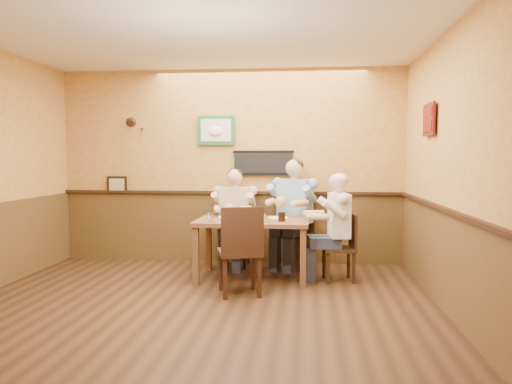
% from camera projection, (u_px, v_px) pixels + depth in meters
% --- Properties ---
extents(room, '(5.02, 5.03, 2.81)m').
position_uv_depth(room, '(207.00, 141.00, 4.92)').
color(room, black).
rests_on(room, ground).
extents(dining_table, '(1.40, 0.90, 0.75)m').
position_uv_depth(dining_table, '(252.00, 227.00, 6.28)').
color(dining_table, brown).
rests_on(dining_table, ground).
extents(chair_back_left, '(0.41, 0.41, 0.86)m').
position_uv_depth(chair_back_left, '(235.00, 236.00, 6.97)').
color(chair_back_left, '#341D10').
rests_on(chair_back_left, ground).
extents(chair_back_right, '(0.57, 0.57, 0.94)m').
position_uv_depth(chair_back_right, '(295.00, 233.00, 6.97)').
color(chair_back_right, '#341D10').
rests_on(chair_back_right, ground).
extents(chair_right_end, '(0.43, 0.43, 0.84)m').
position_uv_depth(chair_right_end, '(339.00, 247.00, 6.17)').
color(chair_right_end, '#341D10').
rests_on(chair_right_end, ground).
extents(chair_near_side, '(0.57, 0.57, 1.00)m').
position_uv_depth(chair_near_side, '(240.00, 250.00, 5.55)').
color(chair_near_side, '#341D10').
rests_on(chair_near_side, ground).
extents(diner_tan_shirt, '(0.59, 0.59, 1.23)m').
position_uv_depth(diner_tan_shirt, '(235.00, 223.00, 6.95)').
color(diner_tan_shirt, beige).
rests_on(diner_tan_shirt, ground).
extents(diner_blue_polo, '(0.82, 0.82, 1.35)m').
position_uv_depth(diner_blue_polo, '(295.00, 219.00, 6.95)').
color(diner_blue_polo, '#87A6CB').
rests_on(diner_blue_polo, ground).
extents(diner_white_elder, '(0.62, 0.62, 1.20)m').
position_uv_depth(diner_white_elder, '(339.00, 233.00, 6.15)').
color(diner_white_elder, silver).
rests_on(diner_white_elder, ground).
extents(water_glass_left, '(0.10, 0.10, 0.12)m').
position_uv_depth(water_glass_left, '(211.00, 217.00, 6.04)').
color(water_glass_left, white).
rests_on(water_glass_left, dining_table).
extents(water_glass_mid, '(0.09, 0.09, 0.11)m').
position_uv_depth(water_glass_mid, '(262.00, 218.00, 5.97)').
color(water_glass_mid, white).
rests_on(water_glass_mid, dining_table).
extents(cola_tumbler, '(0.11, 0.11, 0.12)m').
position_uv_depth(cola_tumbler, '(282.00, 217.00, 6.07)').
color(cola_tumbler, black).
rests_on(cola_tumbler, dining_table).
extents(hot_sauce_bottle, '(0.05, 0.05, 0.16)m').
position_uv_depth(hot_sauce_bottle, '(241.00, 213.00, 6.23)').
color(hot_sauce_bottle, red).
rests_on(hot_sauce_bottle, dining_table).
extents(salt_shaker, '(0.05, 0.05, 0.09)m').
position_uv_depth(salt_shaker, '(244.00, 215.00, 6.33)').
color(salt_shaker, silver).
rests_on(salt_shaker, dining_table).
extents(pepper_shaker, '(0.04, 0.04, 0.09)m').
position_uv_depth(pepper_shaker, '(236.00, 216.00, 6.20)').
color(pepper_shaker, black).
rests_on(pepper_shaker, dining_table).
extents(plate_far_left, '(0.27, 0.27, 0.02)m').
position_uv_depth(plate_far_left, '(228.00, 217.00, 6.42)').
color(plate_far_left, white).
rests_on(plate_far_left, dining_table).
extents(plate_far_right, '(0.32, 0.32, 0.02)m').
position_uv_depth(plate_far_right, '(278.00, 218.00, 6.35)').
color(plate_far_right, silver).
rests_on(plate_far_right, dining_table).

